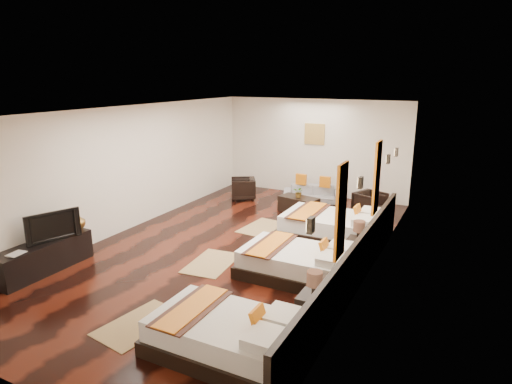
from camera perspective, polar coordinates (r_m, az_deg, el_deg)
The scene contains 30 objects.
floor at distance 9.12m, azimuth -2.86°, elevation -7.22°, with size 5.50×9.50×0.01m, color black.
ceiling at distance 8.47m, azimuth -3.11°, elevation 10.61°, with size 5.50×9.50×0.01m, color white.
back_wall at distance 12.94m, azimuth 7.60°, elevation 5.75°, with size 5.50×0.01×2.80m, color silver.
left_wall at distance 10.31m, azimuth -16.38°, elevation 2.93°, with size 0.01×9.50×2.80m, color silver.
right_wall at distance 7.73m, azimuth 14.98°, elevation -0.85°, with size 0.01×9.50×2.80m, color silver.
headboard_panel at distance 7.32m, azimuth 12.80°, elevation -9.52°, with size 0.08×6.60×0.90m, color black.
bed_near at distance 5.84m, azimuth -3.68°, elevation -18.09°, with size 1.96×1.23×0.75m.
bed_mid at distance 7.79m, azimuth 5.67°, elevation -9.17°, with size 2.01×1.27×0.77m.
bed_far at distance 9.59m, azimuth 10.18°, elevation -4.49°, with size 2.20×1.38×0.84m.
nightstand_a at distance 6.41m, azimuth 7.51°, elevation -14.59°, with size 0.42×0.42×0.83m.
nightstand_b at distance 8.55m, azimuth 13.11°, elevation -7.08°, with size 0.41×0.41×0.82m.
jute_mat_near at distance 6.72m, azimuth -14.88°, elevation -16.29°, with size 0.75×1.20×0.01m, color #977A4D.
jute_mat_mid at distance 8.42m, azimuth -5.80°, elevation -9.17°, with size 0.75×1.20×0.01m, color #977A4D.
jute_mat_far at distance 10.25m, azimuth 0.82°, elevation -4.62°, with size 0.75×1.20×0.01m, color #977A4D.
tv_console at distance 8.84m, azimuth -25.91°, elevation -7.60°, with size 0.50×1.80×0.55m, color black.
tv at distance 8.73m, azimuth -25.08°, elevation -3.93°, with size 0.95×0.12×0.55m, color black.
book at distance 8.44m, azimuth -29.22°, elevation -6.96°, with size 0.21×0.28×0.03m, color black.
figurine at distance 9.15m, azimuth -22.34°, elevation -3.49°, with size 0.33×0.33×0.34m, color brown.
sofa at distance 12.34m, azimuth 7.37°, elevation -0.24°, with size 1.59×0.62×0.47m, color gray.
armchair_left at distance 12.50m, azimuth -1.69°, elevation 0.44°, with size 0.66×0.68×0.62m, color black.
armchair_right at distance 11.37m, azimuth 14.62°, elevation -1.52°, with size 0.66×0.68×0.62m, color black.
coffee_table at distance 11.40m, azimuth 5.57°, elevation -1.63°, with size 1.00×0.50×0.40m, color black.
table_plant at distance 11.28m, azimuth 5.62°, elevation 0.00°, with size 0.26×0.23×0.29m, color #28521B.
orange_panel_a at distance 5.88m, azimuth 10.99°, elevation -2.51°, with size 0.04×0.40×1.30m, color #D86014.
orange_panel_b at distance 7.95m, azimuth 15.45°, elevation 1.78°, with size 0.04×0.40×1.30m, color #D86014.
sconce_near at distance 4.84m, azimuth 7.11°, elevation -4.29°, with size 0.07×0.12×0.18m.
sconce_mid at distance 6.87m, azimuth 13.43°, elevation 1.19°, with size 0.07×0.12×0.18m.
sconce_far at distance 8.98m, azimuth 16.82°, elevation 4.13°, with size 0.07×0.12×0.18m.
sconce_lounge at distance 9.86m, azimuth 17.79°, elevation 4.97°, with size 0.07×0.12×0.18m.
gold_artwork at distance 12.87m, azimuth 7.63°, elevation 7.49°, with size 0.60×0.04×0.60m, color #AD873F.
Camera 1 is at (4.23, -7.31, 3.43)m, focal length 30.72 mm.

